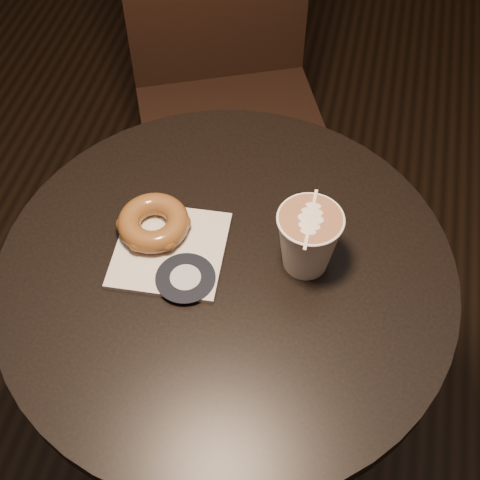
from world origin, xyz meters
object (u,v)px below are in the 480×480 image
(pastry_bag, at_px, (170,250))
(latte_cup, at_px, (308,241))
(chair, at_px, (225,64))
(doughnut, at_px, (153,223))
(cafe_table, at_px, (228,332))

(pastry_bag, distance_m, latte_cup, 0.21)
(pastry_bag, relative_size, latte_cup, 1.54)
(chair, distance_m, pastry_bag, 0.67)
(doughnut, height_order, latte_cup, latte_cup)
(pastry_bag, height_order, latte_cup, latte_cup)
(pastry_bag, bearing_deg, cafe_table, -10.35)
(chair, distance_m, latte_cup, 0.71)
(cafe_table, relative_size, pastry_bag, 4.52)
(pastry_bag, bearing_deg, doughnut, 135.20)
(chair, bearing_deg, cafe_table, -99.84)
(cafe_table, distance_m, doughnut, 0.26)
(doughnut, relative_size, latte_cup, 1.04)
(chair, bearing_deg, doughnut, -110.20)
(chair, height_order, latte_cup, chair)
(cafe_table, bearing_deg, chair, 103.61)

